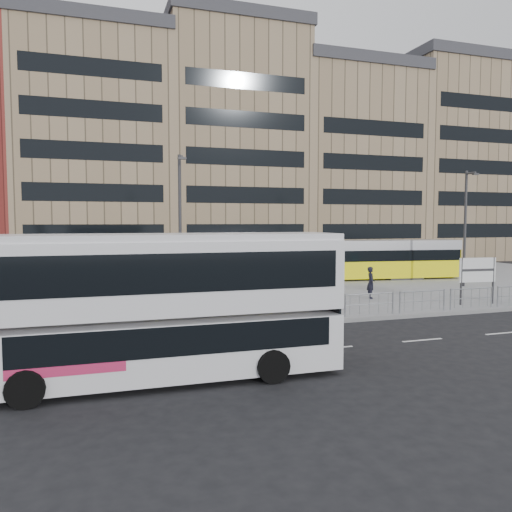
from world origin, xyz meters
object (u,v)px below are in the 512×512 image
object	(u,v)px
double_decker_bus	(158,302)
tram	(300,261)
traffic_light_west	(79,286)
station_sign	(477,272)
pedestrian	(371,283)
lamp_post_east	(466,224)
lamp_post_west	(180,223)

from	to	relation	value
double_decker_bus	tram	distance (m)	24.14
double_decker_bus	traffic_light_west	distance (m)	6.73
double_decker_bus	station_sign	world-z (taller)	double_decker_bus
tram	pedestrian	world-z (taller)	tram
lamp_post_east	station_sign	bearing A→B (deg)	-126.05
double_decker_bus	lamp_post_east	distance (m)	26.65
tram	lamp_post_west	bearing A→B (deg)	-137.50
double_decker_bus	pedestrian	distance (m)	17.53
station_sign	tram	bearing A→B (deg)	115.78
traffic_light_west	lamp_post_west	xyz separation A→B (m)	(5.14, 6.54, 2.48)
station_sign	lamp_post_west	distance (m)	16.46
tram	lamp_post_west	distance (m)	13.03
double_decker_bus	traffic_light_west	size ratio (longest dim) A/B	3.48
double_decker_bus	tram	xyz separation A→B (m)	(13.12, 20.25, -0.65)
station_sign	lamp_post_east	distance (m)	8.34
double_decker_bus	traffic_light_west	xyz separation A→B (m)	(-2.34, 6.30, -0.20)
double_decker_bus	station_sign	size ratio (longest dim) A/B	4.24
lamp_post_west	lamp_post_east	bearing A→B (deg)	2.56
pedestrian	traffic_light_west	xyz separation A→B (m)	(-15.99, -4.61, 1.04)
tram	pedestrian	bearing A→B (deg)	-79.94
pedestrian	lamp_post_west	bearing A→B (deg)	102.43
tram	pedestrian	xyz separation A→B (m)	(0.54, -9.34, -0.59)
double_decker_bus	lamp_post_west	size ratio (longest dim) A/B	1.32
station_sign	pedestrian	bearing A→B (deg)	145.71
tram	double_decker_bus	bearing A→B (deg)	-116.16
tram	lamp_post_east	bearing A→B (deg)	-27.36
traffic_light_west	lamp_post_west	size ratio (longest dim) A/B	0.38
station_sign	lamp_post_west	bearing A→B (deg)	164.92
pedestrian	lamp_post_east	distance (m)	10.11
tram	lamp_post_east	distance (m)	11.97
double_decker_bus	tram	world-z (taller)	double_decker_bus
tram	pedestrian	size ratio (longest dim) A/B	13.90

